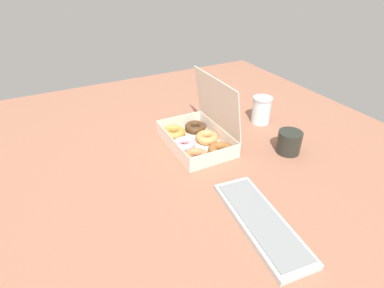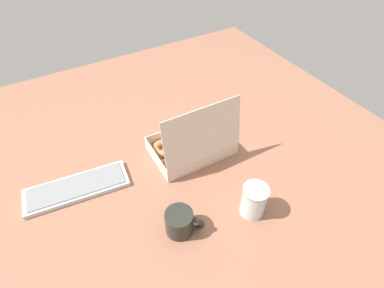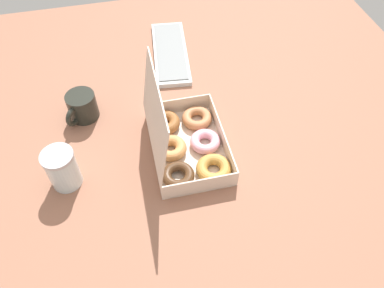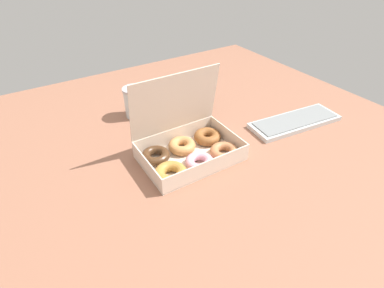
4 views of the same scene
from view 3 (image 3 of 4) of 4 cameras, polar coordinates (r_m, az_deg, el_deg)
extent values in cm
cube|color=#925E47|center=(117.19, 0.44, -0.38)|extent=(180.00, 180.00, 2.00)
cube|color=beige|center=(115.13, -0.59, -0.71)|extent=(32.42, 22.04, 0.40)
cube|color=beige|center=(103.56, 1.29, -6.37)|extent=(0.60, 21.75, 5.84)
cube|color=beige|center=(123.22, -2.19, 5.86)|extent=(0.60, 21.75, 5.84)
cube|color=beige|center=(114.57, 4.62, 1.19)|extent=(31.42, 0.69, 5.84)
cube|color=beige|center=(111.82, -5.96, -0.65)|extent=(31.42, 0.69, 5.84)
cube|color=beige|center=(101.60, -5.77, 4.29)|extent=(32.25, 3.97, 21.56)
torus|color=#B28038|center=(108.50, 3.32, -3.81)|extent=(13.25, 13.25, 3.37)
torus|color=#E7A0B2|center=(114.65, 2.02, 0.39)|extent=(9.40, 9.40, 3.00)
torus|color=#B5744A|center=(121.07, 0.76, 3.97)|extent=(13.29, 13.29, 3.01)
torus|color=#472D19|center=(107.08, -2.13, -4.82)|extent=(12.91, 12.91, 2.93)
torus|color=tan|center=(113.11, -3.22, -0.63)|extent=(12.28, 12.28, 3.34)
torus|color=brown|center=(120.02, -4.16, 3.27)|extent=(12.66, 12.66, 3.42)
cube|color=#BAC0C2|center=(148.47, -3.31, 13.71)|extent=(38.78, 16.80, 1.80)
cube|color=gray|center=(147.81, -3.33, 14.05)|extent=(35.56, 14.46, 0.40)
cylinder|color=#252720|center=(126.41, -16.34, 5.58)|extent=(9.34, 9.34, 8.99)
torus|color=#252720|center=(123.93, -17.61, 4.04)|extent=(6.39, 5.37, 6.72)
cylinder|color=black|center=(124.47, -16.63, 6.51)|extent=(8.22, 8.22, 0.54)
cylinder|color=silver|center=(109.55, -19.08, -3.75)|extent=(8.49, 8.49, 11.44)
cylinder|color=#B2B2B7|center=(104.82, -19.94, -1.77)|extent=(8.91, 8.91, 1.00)
camera|label=1|loc=(1.77, 11.66, 42.39)|focal=28.00mm
camera|label=2|loc=(1.29, -54.84, 35.60)|focal=28.00mm
camera|label=4|loc=(0.91, 56.24, 11.78)|focal=28.00mm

